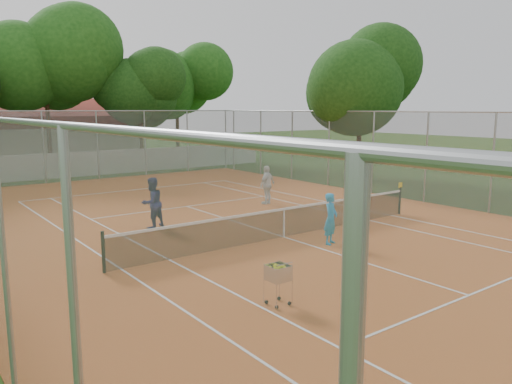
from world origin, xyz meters
TOP-DOWN VIEW (x-y plane):
  - ground at (0.00, 0.00)m, footprint 120.00×120.00m
  - court_pad at (0.00, 0.00)m, footprint 18.00×34.00m
  - court_lines at (0.00, 0.00)m, footprint 10.98×23.78m
  - tennis_net at (0.00, 0.00)m, footprint 11.88×0.10m
  - perimeter_fence at (0.00, 0.00)m, footprint 18.00×34.00m
  - boundary_wall at (0.00, 19.00)m, footprint 26.00×0.30m
  - clubhouse at (-2.00, 29.00)m, footprint 16.40×9.00m
  - tropical_trees at (0.00, 22.00)m, footprint 29.00×19.00m
  - player_near at (0.62, -1.48)m, footprint 0.68×0.58m
  - player_far_left at (-2.83, 3.73)m, footprint 1.01×0.88m
  - player_far_right at (3.11, 4.84)m, footprint 1.06×0.69m
  - ball_hopper at (-3.75, -4.27)m, footprint 0.61×0.61m

SIDE VIEW (x-z plane):
  - ground at x=0.00m, z-range 0.00..0.00m
  - court_pad at x=0.00m, z-range 0.00..0.02m
  - court_lines at x=0.00m, z-range 0.02..0.03m
  - ball_hopper at x=-3.75m, z-range 0.02..0.98m
  - tennis_net at x=0.00m, z-range 0.02..1.00m
  - boundary_wall at x=0.00m, z-range 0.00..1.50m
  - player_near at x=0.62m, z-range 0.02..1.60m
  - player_far_right at x=3.11m, z-range 0.02..1.70m
  - player_far_left at x=-2.83m, z-range 0.02..1.79m
  - perimeter_fence at x=0.00m, z-range 0.00..4.00m
  - clubhouse at x=-2.00m, z-range 0.00..4.40m
  - tropical_trees at x=0.00m, z-range 0.00..10.00m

